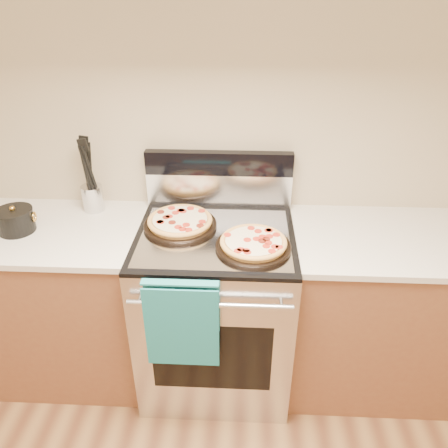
{
  "coord_description": "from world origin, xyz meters",
  "views": [
    {
      "loc": [
        0.13,
        -0.13,
        2.0
      ],
      "look_at": [
        0.05,
        1.55,
        1.03
      ],
      "focal_mm": 35.0,
      "sensor_mm": 36.0,
      "label": 1
    }
  ],
  "objects_px": {
    "range_body": "(216,310)",
    "saucepan": "(16,221)",
    "pepperoni_pizza_back": "(180,222)",
    "pepperoni_pizza_front": "(253,244)",
    "utensil_crock": "(93,198)"
  },
  "relations": [
    {
      "from": "range_body",
      "to": "pepperoni_pizza_front",
      "type": "xyz_separation_m",
      "value": [
        0.18,
        -0.12,
        0.5
      ]
    },
    {
      "from": "range_body",
      "to": "utensil_crock",
      "type": "height_order",
      "value": "utensil_crock"
    },
    {
      "from": "range_body",
      "to": "utensil_crock",
      "type": "xyz_separation_m",
      "value": [
        -0.66,
        0.24,
        0.53
      ]
    },
    {
      "from": "pepperoni_pizza_back",
      "to": "saucepan",
      "type": "bearing_deg",
      "value": -176.03
    },
    {
      "from": "pepperoni_pizza_back",
      "to": "range_body",
      "type": "bearing_deg",
      "value": -17.6
    },
    {
      "from": "utensil_crock",
      "to": "range_body",
      "type": "bearing_deg",
      "value": -19.94
    },
    {
      "from": "saucepan",
      "to": "utensil_crock",
      "type": "bearing_deg",
      "value": 37.91
    },
    {
      "from": "pepperoni_pizza_back",
      "to": "saucepan",
      "type": "xyz_separation_m",
      "value": [
        -0.79,
        -0.05,
        0.01
      ]
    },
    {
      "from": "range_body",
      "to": "pepperoni_pizza_back",
      "type": "height_order",
      "value": "pepperoni_pizza_back"
    },
    {
      "from": "range_body",
      "to": "saucepan",
      "type": "height_order",
      "value": "saucepan"
    },
    {
      "from": "pepperoni_pizza_back",
      "to": "saucepan",
      "type": "height_order",
      "value": "saucepan"
    },
    {
      "from": "utensil_crock",
      "to": "saucepan",
      "type": "bearing_deg",
      "value": -142.09
    },
    {
      "from": "pepperoni_pizza_back",
      "to": "saucepan",
      "type": "relative_size",
      "value": 2.05
    },
    {
      "from": "pepperoni_pizza_front",
      "to": "utensil_crock",
      "type": "bearing_deg",
      "value": 156.76
    },
    {
      "from": "range_body",
      "to": "saucepan",
      "type": "relative_size",
      "value": 5.22
    }
  ]
}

